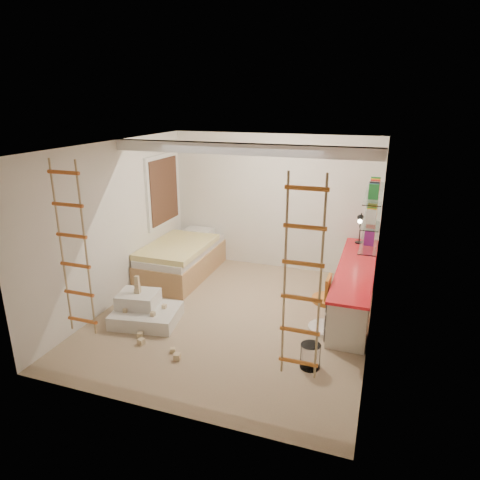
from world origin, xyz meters
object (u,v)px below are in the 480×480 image
at_px(desk, 355,285).
at_px(swivel_chair, 326,311).
at_px(play_platform, 144,311).
at_px(bed, 182,259).

relative_size(desk, swivel_chair, 3.35).
distance_m(swivel_chair, play_platform, 2.70).
xyz_separation_m(desk, bed, (-3.20, 0.36, -0.07)).
bearing_deg(play_platform, swivel_chair, 13.38).
height_order(desk, play_platform, desk).
height_order(desk, swivel_chair, swivel_chair).
height_order(swivel_chair, play_platform, swivel_chair).
bearing_deg(play_platform, bed, 98.07).
relative_size(bed, swivel_chair, 2.39).
bearing_deg(desk, swivel_chair, -111.39).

